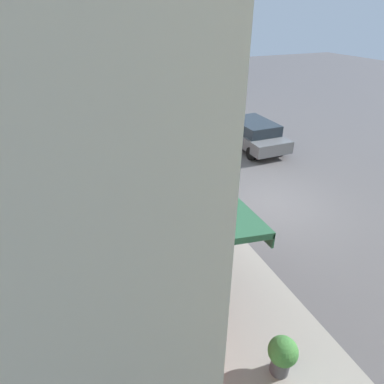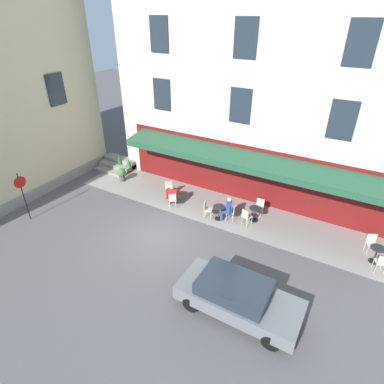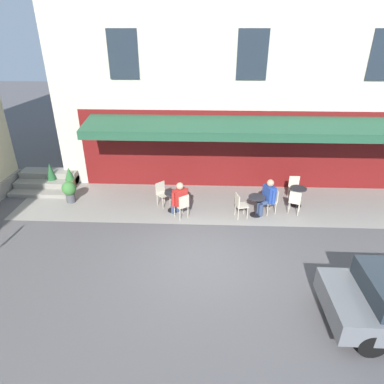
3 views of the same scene
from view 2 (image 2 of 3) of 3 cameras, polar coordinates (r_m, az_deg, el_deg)
ground_plane at (r=15.29m, az=-5.82°, el=-7.53°), size 70.00×70.00×0.00m
sidewalk_cafe_terrace at (r=16.55m, az=10.39°, el=-4.61°), size 20.50×3.20×0.01m
cafe_building_facade at (r=19.51m, az=21.74°, el=22.95°), size 20.00×10.70×15.00m
back_alley_steps at (r=21.89m, az=-13.18°, el=4.91°), size 2.40×1.75×0.60m
cafe_table_near_entrance at (r=16.13m, az=11.32°, el=-3.64°), size 0.60×0.60×0.75m
cafe_chair_cream_corner_right at (r=15.69m, az=9.79°, el=-4.28°), size 0.52×0.52×0.91m
cafe_chair_cream_by_window at (r=16.61m, az=12.12°, el=-2.42°), size 0.41×0.41×0.91m
cafe_table_mid_terrace at (r=17.38m, az=-3.73°, el=-0.36°), size 0.60×0.60×0.75m
cafe_chair_cream_under_awning at (r=16.81m, az=-3.57°, el=-1.28°), size 0.56×0.56×0.91m
cafe_chair_cream_facing_street at (r=17.89m, az=-4.17°, el=0.79°), size 0.57×0.57×0.91m
cafe_table_streetside at (r=15.99m, az=4.90°, el=-3.41°), size 0.60×0.60×0.75m
cafe_chair_cream_near_door at (r=16.06m, az=2.69°, el=-2.92°), size 0.49×0.49×0.91m
cafe_chair_cream_kerbside at (r=15.97m, az=7.17°, el=-3.37°), size 0.53×0.53×0.91m
cafe_table_far_end at (r=15.49m, az=30.40°, el=-9.45°), size 0.60×0.60×0.75m
cafe_chair_cream_back_row at (r=14.99m, az=31.07°, el=-10.79°), size 0.50×0.50×0.91m
cafe_chair_cream_corner_left at (r=15.91m, az=29.71°, el=-7.87°), size 0.52×0.52×0.91m
seated_patron_in_blue at (r=15.87m, az=6.43°, el=-2.85°), size 0.65×0.64×1.33m
seated_companion_in_red at (r=16.92m, az=-3.64°, el=-0.45°), size 0.64×0.66×1.32m
no_parking_sign at (r=17.34m, az=-28.45°, el=0.56°), size 0.11×0.59×2.60m
potted_plant_mid_terrace at (r=21.53m, az=-12.94°, el=5.37°), size 0.41×0.41×1.10m
potted_plant_entrance_right at (r=19.98m, az=-12.61°, el=3.25°), size 0.54×0.54×0.85m
potted_plant_by_steps at (r=21.10m, az=-11.34°, el=4.77°), size 0.40×0.40×0.92m
parked_car_grey at (r=11.60m, az=8.19°, el=-18.14°), size 4.32×1.84×1.33m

